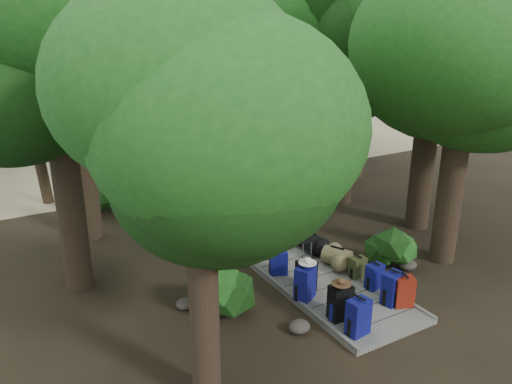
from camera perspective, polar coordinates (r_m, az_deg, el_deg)
ground at (r=13.29m, az=0.59°, el=-5.57°), size 120.00×120.00×0.00m
sand_beach at (r=27.67m, az=-16.55°, el=6.75°), size 40.00×22.00×0.02m
boardwalk at (r=14.07m, az=-1.48°, el=-3.88°), size 2.00×12.00×0.12m
backpack_left_a at (r=9.44m, az=11.62°, el=-13.62°), size 0.44×0.33×0.76m
backpack_left_b at (r=9.80m, az=9.63°, el=-12.13°), size 0.44×0.33×0.78m
backpack_left_c at (r=10.35m, az=5.64°, el=-10.10°), size 0.52×0.47×0.79m
backpack_left_d at (r=11.30m, az=2.57°, el=-7.92°), size 0.47×0.41×0.60m
backpack_right_a at (r=10.51m, az=16.51°, el=-10.68°), size 0.46×0.39×0.69m
backpack_right_b at (r=10.52m, az=15.32°, el=-10.38°), size 0.47×0.38×0.74m
backpack_right_c at (r=11.00m, az=13.40°, el=-9.24°), size 0.37×0.28×0.60m
backpack_right_d at (r=11.39m, az=11.54°, el=-8.30°), size 0.35×0.26×0.52m
duffel_right_khaki at (r=11.83m, az=9.24°, el=-7.31°), size 0.67×0.76×0.43m
duffel_right_black at (r=12.46m, az=6.30°, el=-5.64°), size 0.56×0.81×0.48m
suitcase_on_boardwalk at (r=10.72m, az=5.75°, el=-9.43°), size 0.46×0.30×0.65m
lone_suitcase_on_sand at (r=20.40m, az=-10.42°, el=3.92°), size 0.42×0.30×0.60m
hat_brown at (r=9.53m, az=9.74°, el=-10.01°), size 0.37×0.37×0.11m
hat_white at (r=10.17m, az=5.93°, el=-7.73°), size 0.37×0.37×0.12m
kayak at (r=21.09m, az=-19.41°, el=3.24°), size 1.63×3.32×0.32m
sun_lounger at (r=22.23m, az=-4.36°, el=5.34°), size 0.80×1.73×0.54m
tree_right_a at (r=11.96m, az=22.73°, el=11.27°), size 5.06×5.06×8.44m
tree_right_b at (r=13.89m, az=19.70°, el=13.74°), size 5.05×5.05×9.02m
tree_right_c at (r=15.46m, az=10.61°, el=13.61°), size 4.80×4.80×8.31m
tree_right_d at (r=18.29m, az=12.01°, el=20.30°), size 6.61×6.61×12.12m
tree_right_e at (r=20.52m, az=-0.21°, el=17.74°), size 5.63×5.63×10.14m
tree_right_f at (r=23.15m, az=2.47°, el=16.89°), size 5.23×5.23×9.35m
tree_left_a at (r=6.77m, az=-6.41°, el=-1.69°), size 3.79×3.79×6.31m
tree_left_b at (r=10.57m, az=-21.88°, el=10.00°), size 4.58×4.58×8.24m
tree_left_c at (r=13.18m, az=-20.10°, el=12.00°), size 4.80×4.80×8.35m
tree_back_a at (r=25.90m, az=-21.26°, el=16.06°), size 5.48×5.48×9.48m
tree_back_b at (r=27.81m, az=-14.90°, el=18.66°), size 6.31×6.31×11.27m
tree_back_c at (r=28.18m, az=-6.16°, el=17.02°), size 5.10×5.10×9.17m
palm_right_a at (r=19.44m, az=-0.28°, el=13.16°), size 4.16×4.16×7.08m
palm_right_b at (r=24.09m, az=-1.62°, el=17.02°), size 4.85×4.85×9.37m
palm_right_c at (r=24.73m, az=-8.93°, el=14.67°), size 4.70×4.70×7.48m
palm_left_a at (r=16.40m, az=-25.12°, el=10.82°), size 4.64×4.64×7.38m
rock_left_a at (r=9.69m, az=4.98°, el=-15.08°), size 0.42×0.38×0.23m
rock_left_b at (r=10.45m, az=-8.10°, el=-12.52°), size 0.38×0.34×0.21m
rock_left_c at (r=12.69m, az=-4.98°, el=-6.14°), size 0.55×0.50×0.30m
rock_left_d at (r=15.00m, az=-11.57°, el=-2.71°), size 0.28×0.25×0.15m
rock_right_a at (r=12.32m, az=16.96°, el=-7.95°), size 0.44×0.39×0.24m
rock_right_b at (r=13.65m, az=14.03°, el=-4.90°), size 0.47×0.42×0.26m
rock_right_c at (r=14.94m, az=4.55°, el=-2.39°), size 0.34×0.30×0.19m
rock_right_d at (r=17.46m, az=1.15°, el=1.05°), size 0.52×0.47×0.29m
shrub_left_a at (r=9.85m, az=-3.64°, el=-11.32°), size 1.25×1.25×1.13m
shrub_left_b at (r=13.21m, az=-8.75°, el=-3.90°), size 0.97×0.97×0.88m
shrub_left_c at (r=15.68m, az=-17.34°, el=-0.33°), size 1.26×1.26×1.13m
shrub_right_a at (r=12.21m, az=15.06°, el=-6.19°), size 1.04×1.04×0.94m
shrub_right_b at (r=16.47m, az=4.85°, el=1.73°), size 1.45×1.45×1.31m
shrub_right_c at (r=18.75m, az=-2.81°, el=2.92°), size 0.75×0.75×0.68m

